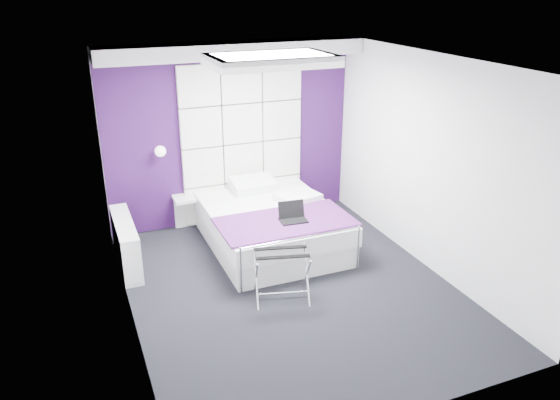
% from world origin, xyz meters
% --- Properties ---
extents(floor, '(4.40, 4.40, 0.00)m').
position_xyz_m(floor, '(0.00, 0.00, 0.00)').
color(floor, black).
rests_on(floor, ground).
extents(ceiling, '(4.40, 4.40, 0.00)m').
position_xyz_m(ceiling, '(0.00, 0.00, 2.60)').
color(ceiling, white).
rests_on(ceiling, wall_back).
extents(wall_back, '(3.60, 0.00, 3.60)m').
position_xyz_m(wall_back, '(0.00, 2.20, 1.30)').
color(wall_back, white).
rests_on(wall_back, floor).
extents(wall_left, '(0.00, 4.40, 4.40)m').
position_xyz_m(wall_left, '(-1.80, 0.00, 1.30)').
color(wall_left, white).
rests_on(wall_left, floor).
extents(wall_right, '(0.00, 4.40, 4.40)m').
position_xyz_m(wall_right, '(1.80, 0.00, 1.30)').
color(wall_right, white).
rests_on(wall_right, floor).
extents(accent_wall, '(3.58, 0.02, 2.58)m').
position_xyz_m(accent_wall, '(0.00, 2.19, 1.30)').
color(accent_wall, '#310F43').
rests_on(accent_wall, wall_back).
extents(soffit, '(3.58, 0.50, 0.20)m').
position_xyz_m(soffit, '(0.00, 1.95, 2.50)').
color(soffit, white).
rests_on(soffit, wall_back).
extents(headboard, '(1.80, 0.08, 2.30)m').
position_xyz_m(headboard, '(0.15, 2.14, 1.17)').
color(headboard, silver).
rests_on(headboard, wall_back).
extents(skylight, '(1.36, 0.86, 0.12)m').
position_xyz_m(skylight, '(0.00, 0.60, 2.55)').
color(skylight, white).
rests_on(skylight, ceiling).
extents(wall_lamp, '(0.15, 0.15, 0.15)m').
position_xyz_m(wall_lamp, '(-1.05, 2.06, 1.22)').
color(wall_lamp, white).
rests_on(wall_lamp, wall_back).
extents(radiator, '(0.22, 1.20, 0.60)m').
position_xyz_m(radiator, '(-1.69, 1.30, 0.30)').
color(radiator, white).
rests_on(radiator, floor).
extents(bed, '(1.68, 2.02, 0.71)m').
position_xyz_m(bed, '(0.19, 1.13, 0.30)').
color(bed, white).
rests_on(bed, floor).
extents(nightstand, '(0.40, 0.31, 0.04)m').
position_xyz_m(nightstand, '(-0.72, 2.02, 0.49)').
color(nightstand, white).
rests_on(nightstand, wall_back).
extents(luggage_rack, '(0.59, 0.44, 0.58)m').
position_xyz_m(luggage_rack, '(-0.18, -0.15, 0.29)').
color(luggage_rack, silver).
rests_on(luggage_rack, floor).
extents(laptop, '(0.33, 0.24, 0.24)m').
position_xyz_m(laptop, '(0.28, 0.62, 0.63)').
color(laptop, black).
rests_on(laptop, bed).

